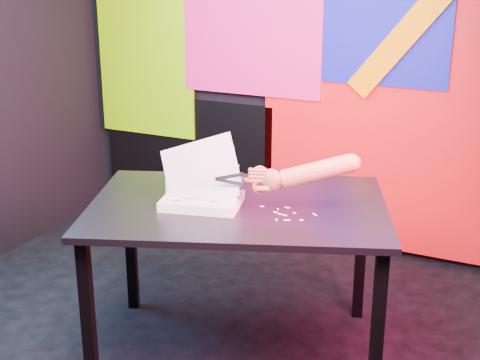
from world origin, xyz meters
The scene contains 7 objects.
room centered at (0.00, 0.00, 1.35)m, with size 3.01×3.01×2.71m.
backdrop centered at (0.06, 1.46, 0.96)m, with size 2.88×0.05×2.08m.
work_table centered at (0.32, 0.09, 0.67)m, with size 1.54×1.29×0.75m.
printout_stack centered at (0.19, 0.01, 0.78)m, with size 0.42×0.32×0.33m.
scissors centered at (0.43, 0.06, 0.89)m, with size 0.21×0.09×0.13m.
hand_forearm centered at (0.64, 0.14, 0.93)m, with size 0.43×0.21×0.18m.
paper_clippings centered at (0.56, 0.07, 0.75)m, with size 0.27×0.17×0.00m.
Camera 1 is at (1.55, -2.40, 1.79)m, focal length 50.00 mm.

